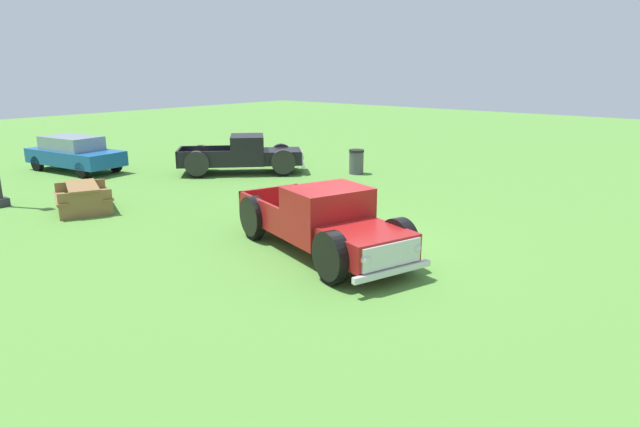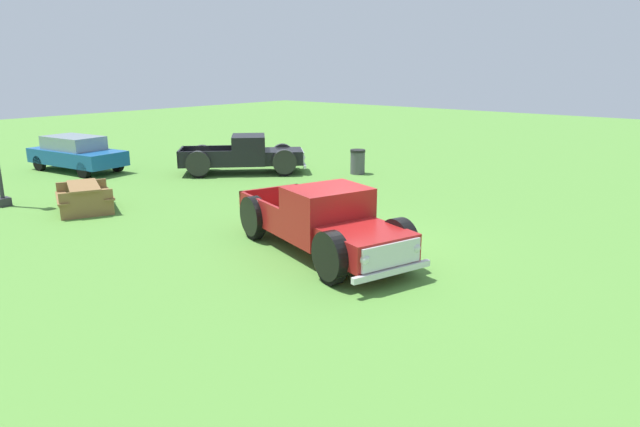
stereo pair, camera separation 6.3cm
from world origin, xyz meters
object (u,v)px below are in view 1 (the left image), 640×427
pickup_truck_behind_left (249,155)px  picnic_table (83,195)px  pickup_truck_foreground (329,224)px  trash_can (356,162)px  sedan_distant_a (74,153)px

pickup_truck_behind_left → picnic_table: 7.19m
pickup_truck_foreground → trash_can: size_ratio=5.65×
pickup_truck_foreground → trash_can: pickup_truck_foreground is taller
pickup_truck_behind_left → picnic_table: pickup_truck_behind_left is taller
pickup_truck_behind_left → trash_can: bearing=-53.0°
sedan_distant_a → picnic_table: (-2.94, -6.25, -0.24)m
sedan_distant_a → picnic_table: bearing=-115.2°
pickup_truck_behind_left → pickup_truck_foreground: bearing=-123.5°
pickup_truck_foreground → picnic_table: pickup_truck_foreground is taller
pickup_truck_behind_left → trash_can: pickup_truck_behind_left is taller
picnic_table → trash_can: size_ratio=2.35×
picnic_table → trash_can: 10.06m
trash_can → sedan_distant_a: bearing=127.0°
pickup_truck_foreground → trash_can: bearing=32.4°
pickup_truck_behind_left → sedan_distant_a: pickup_truck_behind_left is taller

